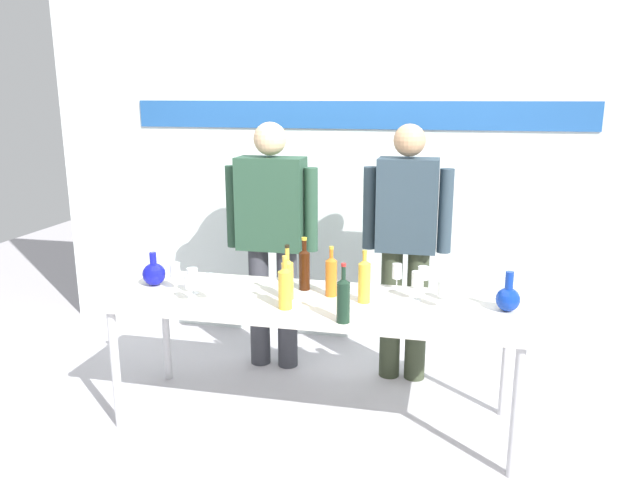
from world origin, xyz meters
TOP-DOWN VIEW (x-y plane):
  - ground_plane at (0.00, 0.00)m, footprint 10.00×10.00m
  - back_wall at (0.00, 1.32)m, footprint 4.84×0.11m
  - display_table at (0.00, 0.00)m, footprint 2.31×0.72m
  - decanter_blue_left at (-1.01, 0.05)m, footprint 0.14×0.14m
  - decanter_blue_right at (1.05, 0.05)m, footprint 0.13×0.13m
  - presenter_left at (-0.46, 0.68)m, footprint 0.64×0.22m
  - presenter_right at (0.46, 0.68)m, footprint 0.57×0.22m
  - wine_bottle_0 at (-0.15, -0.02)m, footprint 0.07×0.07m
  - wine_bottle_1 at (-0.10, 0.17)m, footprint 0.07×0.07m
  - wine_bottle_2 at (0.28, 0.02)m, footprint 0.07×0.07m
  - wine_bottle_3 at (0.08, 0.09)m, footprint 0.07×0.07m
  - wine_bottle_4 at (0.22, -0.30)m, footprint 0.07×0.07m
  - wine_bottle_5 at (-0.12, -0.17)m, footprint 0.08×0.08m
  - wine_glass_left_0 at (-0.67, -0.18)m, footprint 0.06×0.06m
  - wine_glass_left_1 at (-0.71, -0.05)m, footprint 0.06×0.06m
  - wine_glass_left_2 at (-0.84, -0.01)m, footprint 0.06×0.06m
  - wine_glass_left_3 at (-0.57, -0.14)m, footprint 0.06×0.06m
  - wine_glass_right_0 at (0.56, 0.11)m, footprint 0.06×0.06m
  - wine_glass_right_1 at (0.59, 0.31)m, footprint 0.06×0.06m
  - wine_glass_right_2 at (0.44, 0.29)m, footprint 0.06×0.06m
  - wine_glass_right_3 at (0.75, 0.13)m, footprint 0.06×0.06m
  - wine_glass_right_4 at (0.71, 0.02)m, footprint 0.06×0.06m

SIDE VIEW (x-z plane):
  - ground_plane at x=0.00m, z-range 0.00..0.00m
  - display_table at x=0.00m, z-range 0.32..1.08m
  - decanter_blue_right at x=1.05m, z-range 0.72..0.94m
  - decanter_blue_left at x=-1.01m, z-range 0.73..0.93m
  - wine_glass_right_1 at x=0.59m, z-range 0.78..0.93m
  - wine_glass_right_3 at x=0.75m, z-range 0.79..0.93m
  - wine_glass_right_4 at x=0.71m, z-range 0.78..0.94m
  - wine_glass_right_2 at x=0.44m, z-range 0.79..0.94m
  - wine_glass_left_0 at x=-0.67m, z-range 0.79..0.94m
  - wine_glass_left_1 at x=-0.71m, z-range 0.79..0.94m
  - wine_glass_left_3 at x=-0.57m, z-range 0.79..0.94m
  - wine_glass_left_2 at x=-0.84m, z-range 0.79..0.96m
  - wine_glass_right_0 at x=0.56m, z-range 0.79..0.96m
  - wine_bottle_3 at x=0.08m, z-range 0.73..1.03m
  - wine_bottle_5 at x=-0.12m, z-range 0.73..1.03m
  - wine_bottle_4 at x=0.22m, z-range 0.73..1.04m
  - wine_bottle_0 at x=-0.15m, z-range 0.73..1.04m
  - wine_bottle_2 at x=0.28m, z-range 0.74..1.04m
  - wine_bottle_1 at x=-0.10m, z-range 0.73..1.05m
  - presenter_right at x=0.46m, z-range 0.12..1.83m
  - presenter_left at x=-0.46m, z-range 0.13..1.85m
  - back_wall at x=0.00m, z-range 0.00..3.00m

